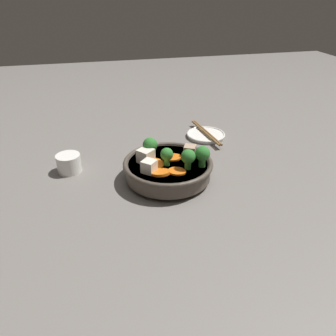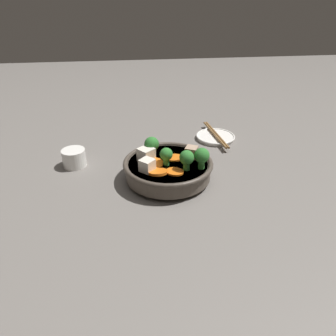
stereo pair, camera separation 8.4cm
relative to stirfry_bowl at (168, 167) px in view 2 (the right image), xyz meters
name	(u,v)px [view 2 (the right image)]	position (x,y,z in m)	size (l,w,h in m)	color
ground_plane	(168,179)	(0.00, 0.00, -0.04)	(3.00, 3.00, 0.00)	slate
stirfry_bowl	(168,167)	(0.00, 0.00, 0.00)	(0.23, 0.23, 0.10)	#51473D
side_saucer	(215,137)	(0.18, 0.23, -0.03)	(0.13, 0.13, 0.01)	white
tea_cup	(74,158)	(-0.25, 0.10, -0.01)	(0.06, 0.06, 0.05)	white
chopsticks_pair	(216,134)	(0.18, 0.23, -0.02)	(0.04, 0.21, 0.01)	olive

